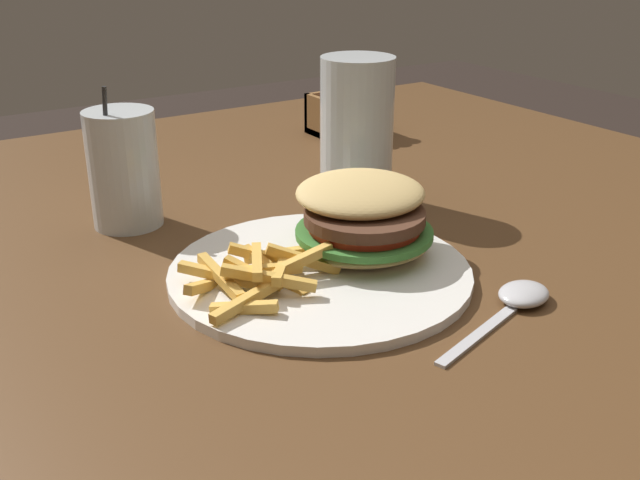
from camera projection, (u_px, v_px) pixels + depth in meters
name	position (u px, v px, depth m)	size (l,w,h in m)	color
dining_table	(273.00, 323.00, 0.93)	(1.36, 1.07, 0.75)	brown
meal_plate_near	(340.00, 244.00, 0.74)	(0.30, 0.30, 0.09)	white
beer_glass	(355.00, 136.00, 0.90)	(0.09, 0.09, 0.18)	silver
juice_glass	(124.00, 172.00, 0.84)	(0.08, 0.08, 0.16)	silver
spoon	(520.00, 297.00, 0.68)	(0.17, 0.08, 0.02)	silver
condiment_caddy	(345.00, 107.00, 1.21)	(0.10, 0.08, 0.11)	brown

